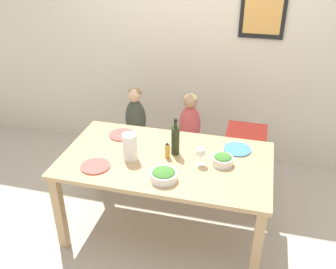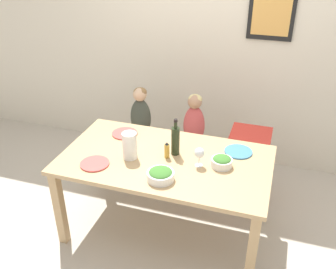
{
  "view_description": "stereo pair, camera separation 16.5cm",
  "coord_description": "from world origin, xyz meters",
  "px_view_note": "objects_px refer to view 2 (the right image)",
  "views": [
    {
      "loc": [
        0.64,
        -2.44,
        2.37
      ],
      "look_at": [
        0.0,
        0.07,
        0.92
      ],
      "focal_mm": 40.0,
      "sensor_mm": 36.0,
      "label": 1
    },
    {
      "loc": [
        0.8,
        -2.39,
        2.37
      ],
      "look_at": [
        0.0,
        0.07,
        0.92
      ],
      "focal_mm": 40.0,
      "sensor_mm": 36.0,
      "label": 2
    }
  ],
  "objects_px": {
    "person_child_center": "(194,120)",
    "dinner_plate_back_left": "(125,133)",
    "person_child_left": "(141,113)",
    "salad_bowl_large": "(161,175)",
    "chair_far_left": "(142,141)",
    "dinner_plate_back_right": "(238,152)",
    "chair_far_center": "(193,150)",
    "chair_right_highchair": "(250,146)",
    "wine_bottle": "(175,140)",
    "dinner_plate_front_left": "(95,164)",
    "paper_towel_roll": "(130,146)",
    "wine_glass_near": "(199,153)",
    "salad_bowl_small": "(222,161)"
  },
  "relations": [
    {
      "from": "person_child_center",
      "to": "salad_bowl_small",
      "type": "bearing_deg",
      "value": -60.67
    },
    {
      "from": "chair_far_center",
      "to": "chair_far_left",
      "type": "bearing_deg",
      "value": 180.0
    },
    {
      "from": "chair_right_highchair",
      "to": "salad_bowl_small",
      "type": "xyz_separation_m",
      "value": [
        -0.15,
        -0.71,
        0.24
      ]
    },
    {
      "from": "wine_bottle",
      "to": "dinner_plate_back_right",
      "type": "relative_size",
      "value": 1.37
    },
    {
      "from": "chair_right_highchair",
      "to": "dinner_plate_back_right",
      "type": "bearing_deg",
      "value": -96.56
    },
    {
      "from": "paper_towel_roll",
      "to": "dinner_plate_back_right",
      "type": "xyz_separation_m",
      "value": [
        0.81,
        0.35,
        -0.1
      ]
    },
    {
      "from": "person_child_center",
      "to": "dinner_plate_back_left",
      "type": "bearing_deg",
      "value": -137.67
    },
    {
      "from": "wine_bottle",
      "to": "salad_bowl_small",
      "type": "relative_size",
      "value": 1.9
    },
    {
      "from": "paper_towel_roll",
      "to": "wine_glass_near",
      "type": "bearing_deg",
      "value": 5.89
    },
    {
      "from": "salad_bowl_small",
      "to": "dinner_plate_back_right",
      "type": "relative_size",
      "value": 0.72
    },
    {
      "from": "paper_towel_roll",
      "to": "dinner_plate_back_right",
      "type": "relative_size",
      "value": 0.97
    },
    {
      "from": "dinner_plate_front_left",
      "to": "salad_bowl_large",
      "type": "bearing_deg",
      "value": -3.23
    },
    {
      "from": "chair_right_highchair",
      "to": "wine_bottle",
      "type": "xyz_separation_m",
      "value": [
        -0.54,
        -0.65,
        0.32
      ]
    },
    {
      "from": "chair_right_highchair",
      "to": "dinner_plate_back_left",
      "type": "distance_m",
      "value": 1.19
    },
    {
      "from": "salad_bowl_large",
      "to": "dinner_plate_front_left",
      "type": "bearing_deg",
      "value": 176.77
    },
    {
      "from": "person_child_center",
      "to": "dinner_plate_back_left",
      "type": "xyz_separation_m",
      "value": [
        -0.52,
        -0.47,
        0.02
      ]
    },
    {
      "from": "chair_right_highchair",
      "to": "wine_bottle",
      "type": "height_order",
      "value": "wine_bottle"
    },
    {
      "from": "salad_bowl_small",
      "to": "dinner_plate_back_left",
      "type": "xyz_separation_m",
      "value": [
        -0.92,
        0.24,
        -0.04
      ]
    },
    {
      "from": "chair_far_center",
      "to": "salad_bowl_small",
      "type": "distance_m",
      "value": 0.91
    },
    {
      "from": "chair_far_center",
      "to": "dinner_plate_back_left",
      "type": "distance_m",
      "value": 0.78
    },
    {
      "from": "chair_right_highchair",
      "to": "person_child_center",
      "type": "relative_size",
      "value": 1.32
    },
    {
      "from": "person_child_center",
      "to": "wine_bottle",
      "type": "xyz_separation_m",
      "value": [
        0.01,
        -0.65,
        0.14
      ]
    },
    {
      "from": "chair_far_center",
      "to": "salad_bowl_large",
      "type": "bearing_deg",
      "value": -89.46
    },
    {
      "from": "chair_far_left",
      "to": "dinner_plate_back_right",
      "type": "height_order",
      "value": "dinner_plate_back_right"
    },
    {
      "from": "person_child_left",
      "to": "chair_far_center",
      "type": "bearing_deg",
      "value": -0.07
    },
    {
      "from": "person_child_left",
      "to": "chair_far_left",
      "type": "bearing_deg",
      "value": -90.0
    },
    {
      "from": "chair_far_center",
      "to": "salad_bowl_large",
      "type": "height_order",
      "value": "salad_bowl_large"
    },
    {
      "from": "chair_far_center",
      "to": "wine_bottle",
      "type": "height_order",
      "value": "wine_bottle"
    },
    {
      "from": "person_child_center",
      "to": "salad_bowl_small",
      "type": "distance_m",
      "value": 0.82
    },
    {
      "from": "dinner_plate_back_left",
      "to": "dinner_plate_back_right",
      "type": "bearing_deg",
      "value": 0.17
    },
    {
      "from": "chair_right_highchair",
      "to": "paper_towel_roll",
      "type": "height_order",
      "value": "paper_towel_roll"
    },
    {
      "from": "chair_far_center",
      "to": "dinner_plate_front_left",
      "type": "bearing_deg",
      "value": -118.75
    },
    {
      "from": "salad_bowl_large",
      "to": "dinner_plate_back_left",
      "type": "height_order",
      "value": "salad_bowl_large"
    },
    {
      "from": "wine_glass_near",
      "to": "dinner_plate_back_right",
      "type": "distance_m",
      "value": 0.41
    },
    {
      "from": "person_child_left",
      "to": "salad_bowl_large",
      "type": "height_order",
      "value": "person_child_left"
    },
    {
      "from": "salad_bowl_large",
      "to": "dinner_plate_back_right",
      "type": "relative_size",
      "value": 0.88
    },
    {
      "from": "chair_far_center",
      "to": "dinner_plate_back_right",
      "type": "xyz_separation_m",
      "value": [
        0.5,
        -0.47,
        0.35
      ]
    },
    {
      "from": "chair_far_center",
      "to": "dinner_plate_front_left",
      "type": "height_order",
      "value": "dinner_plate_front_left"
    },
    {
      "from": "paper_towel_roll",
      "to": "dinner_plate_back_right",
      "type": "height_order",
      "value": "paper_towel_roll"
    },
    {
      "from": "wine_bottle",
      "to": "dinner_plate_front_left",
      "type": "relative_size",
      "value": 1.37
    },
    {
      "from": "person_child_left",
      "to": "paper_towel_roll",
      "type": "bearing_deg",
      "value": -73.87
    },
    {
      "from": "person_child_left",
      "to": "dinner_plate_front_left",
      "type": "distance_m",
      "value": 0.99
    },
    {
      "from": "paper_towel_roll",
      "to": "dinner_plate_back_right",
      "type": "distance_m",
      "value": 0.89
    },
    {
      "from": "wine_bottle",
      "to": "salad_bowl_large",
      "type": "bearing_deg",
      "value": -89.7
    },
    {
      "from": "chair_far_center",
      "to": "wine_bottle",
      "type": "relative_size",
      "value": 1.51
    },
    {
      "from": "chair_far_left",
      "to": "salad_bowl_large",
      "type": "xyz_separation_m",
      "value": [
        0.56,
        -1.02,
        0.39
      ]
    },
    {
      "from": "dinner_plate_back_right",
      "to": "wine_glass_near",
      "type": "bearing_deg",
      "value": -132.17
    },
    {
      "from": "person_child_center",
      "to": "wine_glass_near",
      "type": "height_order",
      "value": "person_child_center"
    },
    {
      "from": "chair_far_center",
      "to": "chair_right_highchair",
      "type": "xyz_separation_m",
      "value": [
        0.55,
        -0.0,
        0.15
      ]
    },
    {
      "from": "person_child_center",
      "to": "paper_towel_roll",
      "type": "distance_m",
      "value": 0.89
    }
  ]
}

